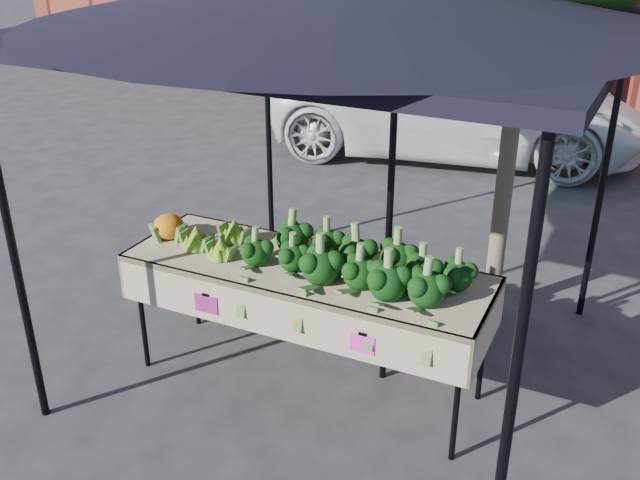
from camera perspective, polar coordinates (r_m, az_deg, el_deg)
The scene contains 7 objects.
ground at distance 5.14m, azimuth -1.49°, elevation -10.29°, with size 90.00×90.00×0.00m, color #272729.
table at distance 4.77m, azimuth -1.10°, elevation -6.92°, with size 2.42×0.87×0.90m.
canopy at distance 4.62m, azimuth 2.03°, elevation 4.72°, with size 3.16×3.16×2.74m, color black, non-canonical shape.
broccoli_heap at distance 4.38m, azimuth 2.75°, elevation -1.22°, with size 1.48×0.58×0.27m, color black.
romanesco_cluster at distance 4.81m, azimuth -8.25°, elevation 0.61°, with size 0.44×0.48×0.21m, color #6FAE22.
cauliflower_pair at distance 5.01m, azimuth -12.10°, elevation 1.16°, with size 0.21×0.21×0.19m, color orange.
street_tree at distance 5.32m, azimuth 15.59°, elevation 12.60°, with size 1.94×1.94×3.82m, color #1E4C14, non-canonical shape.
Camera 1 is at (2.03, -3.69, 2.96)m, focal length 39.71 mm.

